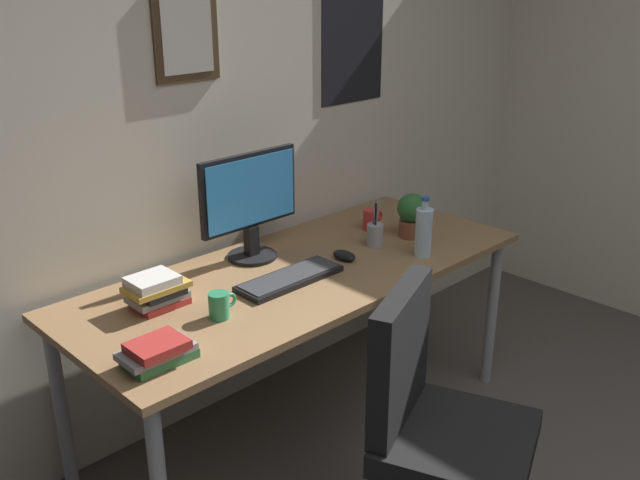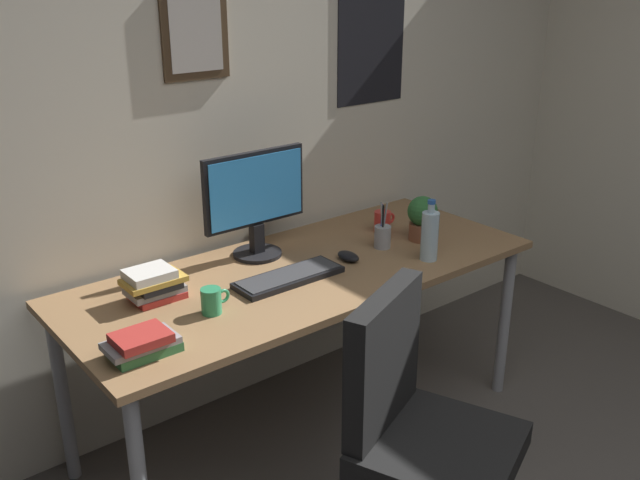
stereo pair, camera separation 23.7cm
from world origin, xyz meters
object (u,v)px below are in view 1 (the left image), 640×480
book_stack_left (157,291)px  potted_plant (412,214)px  monitor (250,202)px  book_stack_right (158,352)px  keyboard (290,278)px  office_chair (434,418)px  pen_cup (375,233)px  water_bottle (424,231)px  coffee_mug_far (372,219)px  computer_mouse (344,255)px  coffee_mug_near (220,305)px

book_stack_left → potted_plant: bearing=-8.8°
monitor → book_stack_right: size_ratio=2.08×
keyboard → potted_plant: bearing=-1.4°
office_chair → potted_plant: bearing=43.6°
potted_plant → pen_cup: size_ratio=0.98×
keyboard → book_stack_left: 0.50m
water_bottle → potted_plant: water_bottle is taller
monitor → pen_cup: (0.46, -0.26, -0.19)m
water_bottle → pen_cup: (-0.06, 0.21, -0.05)m
coffee_mug_far → computer_mouse: bearing=-155.1°
computer_mouse → coffee_mug_near: coffee_mug_near is taller
office_chair → keyboard: 0.76m
book_stack_right → water_bottle: bearing=-1.3°
office_chair → pen_cup: (0.55, 0.75, 0.28)m
monitor → coffee_mug_near: (-0.41, -0.34, -0.19)m
water_bottle → book_stack_right: water_bottle is taller
coffee_mug_near → potted_plant: bearing=1.9°
pen_cup → water_bottle: bearing=-75.2°
monitor → book_stack_left: size_ratio=2.17×
office_chair → book_stack_right: bearing=138.4°
potted_plant → monitor: bearing=155.4°
water_bottle → monitor: bearing=137.4°
coffee_mug_far → book_stack_right: bearing=-166.1°
water_bottle → coffee_mug_far: water_bottle is taller
computer_mouse → keyboard: bearing=-179.3°
water_bottle → potted_plant: size_ratio=1.29×
monitor → water_bottle: 0.71m
keyboard → book_stack_left: (-0.47, 0.16, 0.05)m
water_bottle → coffee_mug_near: (-0.92, 0.14, -0.06)m
coffee_mug_far → book_stack_right: (-1.31, -0.32, -0.01)m
monitor → pen_cup: bearing=-29.6°
office_chair → book_stack_left: bearing=115.8°
monitor → computer_mouse: bearing=-47.6°
coffee_mug_far → potted_plant: bearing=-71.5°
keyboard → pen_cup: pen_cup is taller
office_chair → pen_cup: size_ratio=4.75×
keyboard → book_stack_right: size_ratio=1.94×
monitor → book_stack_right: (-0.72, -0.45, -0.20)m
coffee_mug_far → potted_plant: size_ratio=0.57×
book_stack_left → office_chair: bearing=-64.2°
keyboard → pen_cup: size_ratio=2.15×
office_chair → monitor: bearing=85.0°
keyboard → coffee_mug_far: bearing=14.2°
coffee_mug_far → pen_cup: (-0.13, -0.14, 0.01)m
book_stack_right → pen_cup: bearing=8.9°
potted_plant → coffee_mug_near: bearing=-178.1°
book_stack_left → book_stack_right: 0.38m
keyboard → coffee_mug_near: 0.37m
monitor → coffee_mug_far: bearing=-11.5°
book_stack_right → coffee_mug_near: bearing=19.5°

